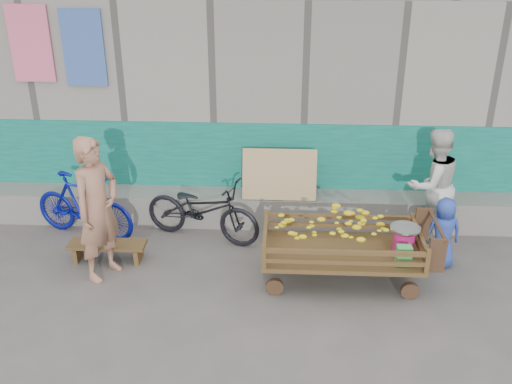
# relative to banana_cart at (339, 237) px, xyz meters

# --- Properties ---
(ground) EXTENTS (80.00, 80.00, 0.00)m
(ground) POSITION_rel_banana_cart_xyz_m (-1.01, -0.91, -0.58)
(ground) COLOR #514E4A
(ground) RESTS_ON ground
(building_wall) EXTENTS (12.00, 3.50, 3.00)m
(building_wall) POSITION_rel_banana_cart_xyz_m (-1.01, 3.14, 0.89)
(building_wall) COLOR gray
(building_wall) RESTS_ON ground
(banana_cart) EXTENTS (2.00, 0.91, 0.85)m
(banana_cart) POSITION_rel_banana_cart_xyz_m (0.00, 0.00, 0.00)
(banana_cart) COLOR #4F3016
(banana_cart) RESTS_ON ground
(bench) EXTENTS (0.96, 0.29, 0.24)m
(bench) POSITION_rel_banana_cart_xyz_m (-2.84, 0.32, -0.40)
(bench) COLOR #4F3016
(bench) RESTS_ON ground
(vendor_man) EXTENTS (0.66, 0.76, 1.75)m
(vendor_man) POSITION_rel_banana_cart_xyz_m (-2.79, -0.01, 0.30)
(vendor_man) COLOR #A47057
(vendor_man) RESTS_ON ground
(woman) EXTENTS (0.92, 0.83, 1.54)m
(woman) POSITION_rel_banana_cart_xyz_m (1.30, 1.13, 0.19)
(woman) COLOR silver
(woman) RESTS_ON ground
(child) EXTENTS (0.47, 0.33, 0.91)m
(child) POSITION_rel_banana_cart_xyz_m (1.30, 0.40, -0.12)
(child) COLOR #2C47AF
(child) RESTS_ON ground
(bicycle_dark) EXTENTS (1.72, 1.04, 0.86)m
(bicycle_dark) POSITION_rel_banana_cart_xyz_m (-1.72, 0.94, -0.15)
(bicycle_dark) COLOR black
(bicycle_dark) RESTS_ON ground
(bicycle_blue) EXTENTS (1.56, 0.86, 0.90)m
(bicycle_blue) POSITION_rel_banana_cart_xyz_m (-3.32, 0.94, -0.13)
(bicycle_blue) COLOR #0A1394
(bicycle_blue) RESTS_ON ground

